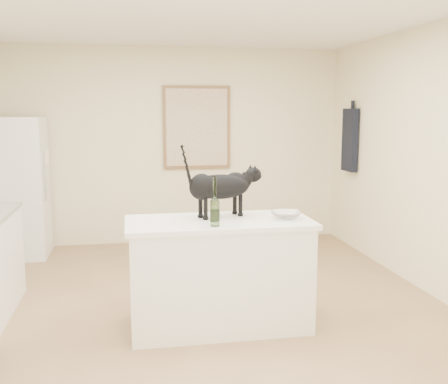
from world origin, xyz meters
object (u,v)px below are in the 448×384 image
black_cat (219,190)px  wine_bottle (215,204)px  glass_bowl (286,215)px  fridge (17,187)px

black_cat → wine_bottle: 0.35m
wine_bottle → glass_bowl: 0.65m
glass_bowl → fridge: bearing=135.0°
wine_bottle → glass_bowl: (0.62, 0.17, -0.14)m
black_cat → wine_bottle: (-0.09, -0.34, -0.06)m
fridge → black_cat: (2.07, -2.43, 0.28)m
wine_bottle → fridge: bearing=125.6°
fridge → wine_bottle: fridge is taller
fridge → wine_bottle: size_ratio=4.95×
fridge → black_cat: fridge is taller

